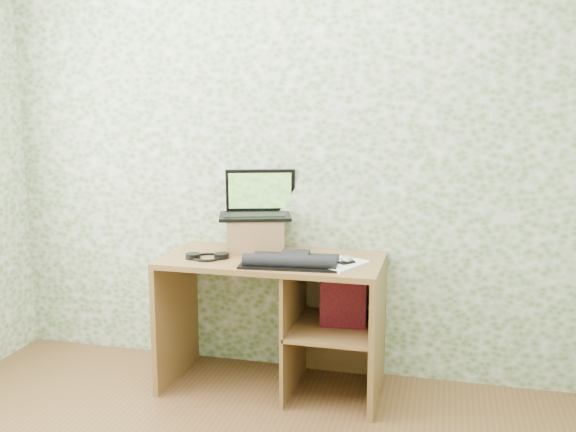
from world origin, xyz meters
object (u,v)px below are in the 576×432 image
(riser, at_px, (255,234))
(notepad, at_px, (340,264))
(keyboard, at_px, (292,261))
(laptop, at_px, (257,206))
(desk, at_px, (288,304))

(riser, distance_m, notepad, 0.58)
(riser, relative_size, keyboard, 0.59)
(notepad, bearing_deg, laptop, 179.34)
(riser, bearing_deg, keyboard, -44.22)
(riser, xyz_separation_m, notepad, (0.53, -0.22, -0.09))
(riser, xyz_separation_m, keyboard, (0.29, -0.28, -0.07))
(desk, relative_size, riser, 3.77)
(keyboard, bearing_deg, desk, 106.94)
(desk, height_order, riser, riser)
(desk, distance_m, keyboard, 0.34)
(desk, xyz_separation_m, notepad, (0.31, -0.10, 0.28))
(notepad, bearing_deg, desk, -172.96)
(laptop, bearing_deg, desk, -53.55)
(keyboard, height_order, notepad, keyboard)
(desk, bearing_deg, riser, 152.41)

